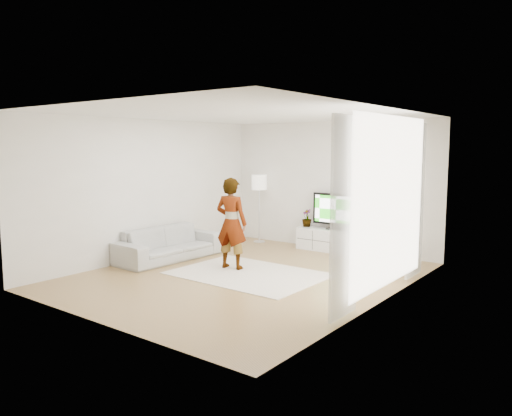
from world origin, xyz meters
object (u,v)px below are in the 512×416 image
Objects in this scene: television at (336,210)px; sofa at (169,244)px; player at (231,223)px; media_console at (335,241)px; floor_lamp at (259,185)px; rug at (249,274)px.

television reaches higher than sofa.
player is 1.60m from sofa.
media_console is at bearing -117.96° from player.
floor_lamp is at bearing -176.17° from television.
television is at bearing -38.30° from sofa.
media_console is 0.66m from television.
rug is at bearing -96.45° from media_console.
television is (0.00, 0.03, 0.66)m from media_console.
player is 1.05× the size of floor_lamp.
television is at bearing 3.83° from floor_lamp.
sofa is (-2.30, -2.72, -0.58)m from television.
sofa is at bearing -3.95° from player.
floor_lamp is (0.33, 2.58, 1.03)m from sofa.
media_console is at bearing -38.59° from sofa.
television is 0.51× the size of sofa.
television is 2.67m from player.
player is (-0.80, -2.55, -0.05)m from television.
media_console reaches higher than rug.
television is 2.03m from floor_lamp.
television is at bearing 83.62° from rug.
television reaches higher than rug.
player reaches higher than television.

